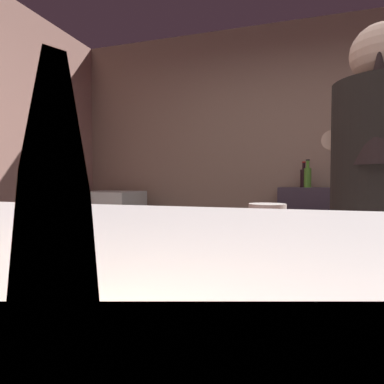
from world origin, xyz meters
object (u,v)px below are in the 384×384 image
(bartender, at_px, (377,213))
(bottle_soy, at_px, (374,179))
(mixing_bowl, at_px, (267,209))
(bottle_olive_oil, at_px, (304,177))
(bottle_hot_sauce, at_px, (359,178))
(mini_fridge, at_px, (111,239))
(bottle_vinegar, at_px, (308,177))

(bartender, height_order, bottle_soy, bartender)
(bartender, relative_size, mixing_bowl, 8.04)
(bottle_olive_oil, bearing_deg, mixing_bowl, -99.86)
(bottle_hot_sauce, bearing_deg, bottle_olive_oil, 167.27)
(bartender, xyz_separation_m, bottle_hot_sauce, (0.24, 1.73, 0.15))
(mini_fridge, xyz_separation_m, bottle_vinegar, (1.97, 0.16, 0.65))
(mini_fridge, relative_size, bottle_olive_oil, 4.14)
(bottle_olive_oil, bearing_deg, bartender, -83.23)
(bottle_vinegar, relative_size, bottle_soy, 1.24)
(mixing_bowl, distance_m, bottle_soy, 1.50)
(mini_fridge, height_order, mixing_bowl, mini_fridge)
(bottle_hot_sauce, xyz_separation_m, bottle_vinegar, (-0.42, 0.01, 0.01))
(bartender, relative_size, bottle_hot_sauce, 7.59)
(bartender, xyz_separation_m, bottle_vinegar, (-0.19, 1.74, 0.16))
(bartender, distance_m, mixing_bowl, 0.67)
(mixing_bowl, bearing_deg, bottle_hot_sauce, 61.06)
(mini_fridge, xyz_separation_m, mixing_bowl, (1.70, -1.09, 0.45))
(mini_fridge, relative_size, mixing_bowl, 4.72)
(bartender, bearing_deg, bottle_olive_oil, 21.64)
(bartender, xyz_separation_m, bottle_soy, (0.36, 1.74, 0.14))
(mixing_bowl, xyz_separation_m, bottle_olive_oil, (0.23, 1.34, 0.19))
(bartender, xyz_separation_m, mixing_bowl, (-0.45, 0.49, -0.04))
(mixing_bowl, height_order, bottle_hot_sauce, bottle_hot_sauce)
(bottle_olive_oil, bearing_deg, bottle_hot_sauce, -12.73)
(bartender, relative_size, bottle_vinegar, 6.68)
(bartender, height_order, mixing_bowl, bartender)
(mixing_bowl, relative_size, bottle_olive_oil, 0.88)
(mini_fridge, distance_m, mixing_bowl, 2.07)
(bottle_olive_oil, height_order, bottle_soy, bottle_olive_oil)
(bottle_vinegar, xyz_separation_m, bottle_soy, (0.54, 0.00, -0.02))
(bottle_olive_oil, distance_m, bottle_soy, 0.58)
(mini_fridge, bearing_deg, mixing_bowl, -32.66)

